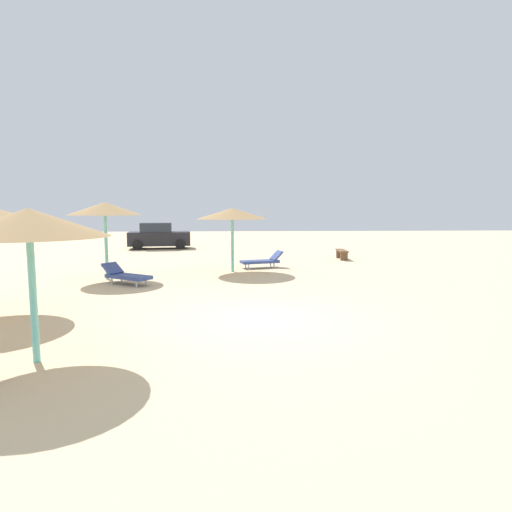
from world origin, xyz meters
TOP-DOWN VIEW (x-y plane):
  - ground_plane at (0.00, 0.00)m, footprint 80.00×80.00m
  - parasol_0 at (-0.71, 7.89)m, footprint 2.98×2.98m
  - parasol_1 at (-4.09, -2.46)m, footprint 2.61×2.61m
  - parasol_3 at (-5.43, 6.26)m, footprint 2.69×2.69m
  - lounger_0 at (0.64, 8.96)m, footprint 1.98×1.12m
  - lounger_3 at (-4.45, 5.07)m, footprint 1.93×1.58m
  - bench_0 at (5.02, 11.97)m, footprint 0.47×1.52m
  - parked_car at (-5.61, 18.50)m, footprint 4.18×2.37m

SIDE VIEW (x-z plane):
  - ground_plane at x=0.00m, z-range 0.00..0.00m
  - lounger_3 at x=-4.45m, z-range -0.04..0.68m
  - lounger_0 at x=0.64m, z-range -0.06..0.70m
  - bench_0 at x=5.02m, z-range 0.10..0.59m
  - parked_car at x=-5.61m, z-range -0.04..1.68m
  - parasol_1 at x=-4.09m, z-range 1.06..3.70m
  - parasol_0 at x=-0.71m, z-range 1.09..3.76m
  - parasol_3 at x=-5.43m, z-range 1.18..4.06m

